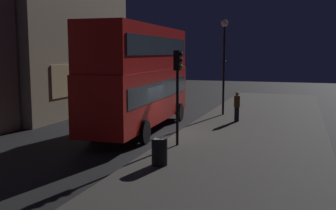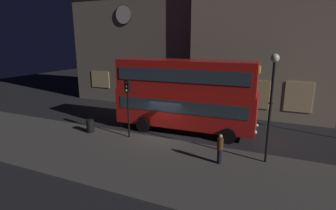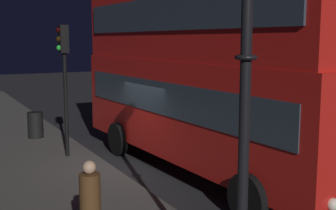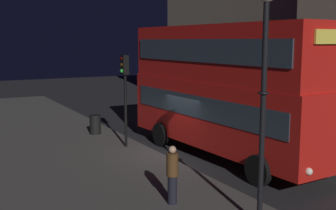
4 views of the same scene
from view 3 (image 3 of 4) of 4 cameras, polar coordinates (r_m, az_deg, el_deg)
The scene contains 4 objects.
ground_plane at distance 13.26m, azimuth -3.92°, elevation -8.25°, with size 80.00×80.00×0.00m, color #232326.
double_decker_bus at distance 12.52m, azimuth 4.19°, elevation 5.05°, with size 10.76×3.10×5.49m.
traffic_light_near_kerb at distance 14.13m, azimuth -13.23°, elevation 5.27°, with size 0.33×0.37×4.12m.
litter_bin at distance 17.46m, azimuth -16.69°, elevation -2.47°, with size 0.57×0.57×0.98m, color black.
Camera 3 is at (11.59, -5.21, 3.79)m, focal length 47.40 mm.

